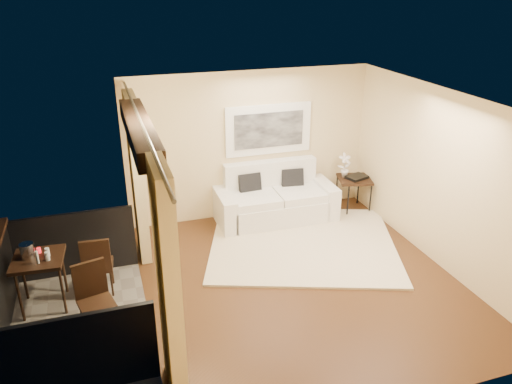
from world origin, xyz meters
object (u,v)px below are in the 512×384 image
sofa (275,200)px  balcony_chair_far (97,262)px  side_table (354,181)px  ice_bucket (27,251)px  bistro_table (39,263)px  orchid (345,165)px  balcony_chair_near (93,293)px

sofa → balcony_chair_far: size_ratio=2.38×
side_table → balcony_chair_far: balcony_chair_far is taller
sofa → side_table: bearing=-2.7°
balcony_chair_far → side_table: bearing=-159.1°
balcony_chair_far → sofa: bearing=-150.1°
ice_bucket → bistro_table: bearing=-25.3°
side_table → bistro_table: (-5.49, -1.48, 0.08)m
ice_bucket → sofa: bearing=20.8°
sofa → ice_bucket: (-4.02, -1.52, 0.49)m
sofa → balcony_chair_far: sofa is taller
orchid → balcony_chair_near: bearing=-153.3°
balcony_chair_far → balcony_chair_near: bearing=89.0°
balcony_chair_far → ice_bucket: size_ratio=4.59×
side_table → orchid: size_ratio=1.55×
sofa → side_table: 1.60m
side_table → bistro_table: size_ratio=0.97×
ice_bucket → balcony_chair_far: bearing=-1.2°
side_table → ice_bucket: size_ratio=3.66×
balcony_chair_near → bistro_table: bearing=117.7°
side_table → ice_bucket: ice_bucket is taller
balcony_chair_near → ice_bucket: size_ratio=4.74×
sofa → orchid: size_ratio=4.61×
bistro_table → side_table: bearing=15.1°
balcony_chair_far → ice_bucket: (-0.84, 0.02, 0.33)m
ice_bucket → orchid: bearing=15.9°
orchid → balcony_chair_far: 4.87m
orchid → side_table: bearing=-38.3°
balcony_chair_near → sofa: bearing=21.1°
side_table → orchid: 0.36m
orchid → ice_bucket: bearing=-164.1°
bistro_table → balcony_chair_near: (0.66, -0.73, -0.13)m
bistro_table → orchid: bearing=16.8°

